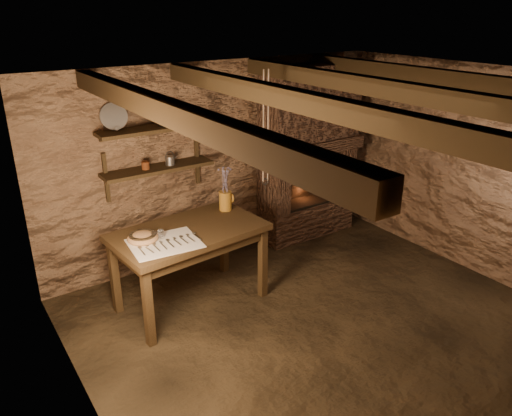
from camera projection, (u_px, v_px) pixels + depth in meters
floor at (320, 323)px, 5.05m from camera, size 4.50×4.50×0.00m
back_wall at (218, 161)px, 6.13m from camera, size 4.50×0.04×2.40m
left_wall at (79, 285)px, 3.43m from camera, size 0.04×4.00×2.40m
right_wall at (473, 171)px, 5.75m from camera, size 0.04×4.00×2.40m
ceiling at (334, 81)px, 4.14m from camera, size 4.50×4.00×0.04m
beam_far_left at (168, 112)px, 3.40m from camera, size 0.14×3.95×0.16m
beam_mid_left at (286, 98)px, 3.91m from camera, size 0.14×3.95×0.16m
beam_mid_right at (375, 87)px, 4.43m from camera, size 0.14×3.95×0.16m
beam_far_right at (446, 78)px, 4.95m from camera, size 0.14×3.95×0.16m
shelf_lower at (158, 169)px, 5.53m from camera, size 1.25×0.30×0.04m
shelf_upper at (155, 129)px, 5.36m from camera, size 1.25×0.30×0.04m
hearth at (309, 148)px, 6.59m from camera, size 1.43×0.51×2.30m
work_table at (190, 264)px, 5.21m from camera, size 1.60×1.01×0.87m
linen_cloth at (165, 243)px, 4.75m from camera, size 0.69×0.58×0.01m
pewter_cutlery_row at (165, 243)px, 4.73m from camera, size 0.56×0.26×0.01m
drinking_glasses at (161, 234)px, 4.84m from camera, size 0.21×0.06×0.08m
stoneware_jug at (225, 192)px, 5.47m from camera, size 0.16×0.16×0.49m
wooden_bowl at (143, 238)px, 4.79m from camera, size 0.36×0.36×0.11m
iron_stockpot at (167, 118)px, 5.39m from camera, size 0.27×0.27×0.16m
tin_pan at (114, 116)px, 5.16m from camera, size 0.30×0.16×0.28m
small_kettle at (170, 160)px, 5.58m from camera, size 0.17×0.15×0.15m
rusty_tin at (146, 165)px, 5.43m from camera, size 0.11×0.11×0.09m
red_pot at (319, 185)px, 6.84m from camera, size 0.20×0.20×0.54m
hanging_ropes at (266, 127)px, 5.20m from camera, size 0.08×0.08×1.20m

